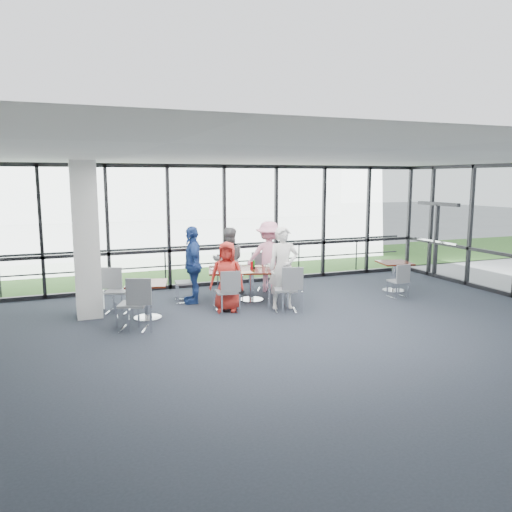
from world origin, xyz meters
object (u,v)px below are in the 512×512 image
object	(u,v)px
side_table_left	(147,289)
chair_main_nr	(285,289)
side_table_right	(394,267)
chair_main_fr	(266,272)
chair_spare_r	(398,281)
diner_far_left	(228,260)
structural_column	(86,240)
diner_near_left	(227,277)
diner_near_right	(283,268)
chair_main_nl	(226,292)
chair_main_end	(185,282)
chair_main_fl	(230,274)
chair_spare_lb	(117,291)
diner_far_right	(269,257)
chair_spare_la	(133,304)
main_table	(251,274)
diner_end	(193,265)

from	to	relation	value
side_table_left	chair_main_nr	xyz separation A→B (m)	(2.86, -0.52, -0.14)
side_table_right	chair_main_fr	bearing A→B (deg)	157.31
chair_spare_r	diner_far_left	bearing A→B (deg)	151.16
structural_column	chair_spare_r	distance (m)	7.16
side_table_right	chair_main_nr	world-z (taller)	chair_main_nr
structural_column	diner_near_left	xyz separation A→B (m)	(2.80, -0.61, -0.85)
diner_near_right	chair_main_nl	world-z (taller)	diner_near_right
chair_main_end	chair_spare_r	size ratio (longest dim) A/B	1.14
chair_main_fl	chair_main_fr	world-z (taller)	chair_main_fr
chair_spare_lb	diner_far_left	bearing A→B (deg)	-138.41
diner_far_right	chair_spare_la	bearing A→B (deg)	57.41
structural_column	chair_spare_r	xyz separation A→B (m)	(6.99, -0.99, -1.19)
main_table	chair_main_nl	xyz separation A→B (m)	(-0.87, -0.79, -0.18)
structural_column	diner_near_right	bearing A→B (deg)	-12.04
main_table	chair_spare_lb	size ratio (longest dim) A/B	2.35
chair_spare_r	chair_main_fl	bearing A→B (deg)	148.69
chair_main_fl	chair_spare_la	bearing A→B (deg)	61.06
diner_far_left	diner_end	distance (m)	1.22
chair_main_nr	diner_far_right	bearing A→B (deg)	96.65
structural_column	diner_near_right	world-z (taller)	structural_column
chair_spare_r	chair_main_nr	bearing A→B (deg)	-177.88
diner_far_left	chair_main_nl	xyz separation A→B (m)	(-0.62, -1.71, -0.37)
structural_column	chair_main_fr	world-z (taller)	structural_column
diner_end	diner_near_right	bearing A→B (deg)	62.45
chair_spare_la	chair_spare_lb	distance (m)	1.40
diner_far_left	main_table	bearing A→B (deg)	120.17
side_table_left	diner_near_right	size ratio (longest dim) A/B	0.54
side_table_left	side_table_right	bearing A→B (deg)	2.18
chair_main_fr	chair_spare_lb	xyz separation A→B (m)	(-3.77, -0.80, -0.01)
diner_near_right	structural_column	bearing A→B (deg)	-179.48
chair_spare_lb	chair_spare_r	distance (m)	6.50
diner_far_right	side_table_right	bearing A→B (deg)	-173.53
side_table_left	chair_spare_lb	size ratio (longest dim) A/B	1.05
diner_near_left	chair_spare_r	size ratio (longest dim) A/B	1.86
diner_near_right	chair_spare_r	bearing A→B (deg)	10.08
diner_near_right	side_table_left	bearing A→B (deg)	-172.52
chair_main_end	structural_column	bearing A→B (deg)	-71.26
main_table	side_table_left	bearing A→B (deg)	-149.50
structural_column	main_table	size ratio (longest dim) A/B	1.46
diner_near_left	chair_main_nl	bearing A→B (deg)	-87.74
side_table_left	chair_spare_lb	distance (m)	0.87
chair_main_nl	chair_main_fl	size ratio (longest dim) A/B	1.00
chair_main_nr	chair_spare_r	distance (m)	3.04
main_table	chair_spare_lb	xyz separation A→B (m)	(-3.04, 0.03, -0.16)
diner_near_left	diner_far_right	bearing A→B (deg)	67.71
diner_far_right	chair_spare_lb	world-z (taller)	diner_far_right
diner_end	chair_spare_r	bearing A→B (deg)	81.96
side_table_left	diner_far_right	world-z (taller)	diner_far_right
diner_far_right	chair_spare_la	distance (m)	4.23
diner_far_right	chair_main_nl	xyz separation A→B (m)	(-1.63, -1.52, -0.44)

